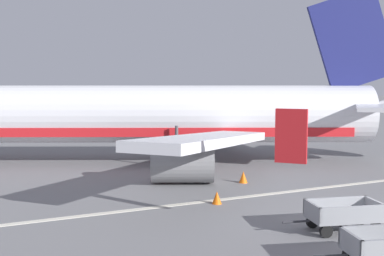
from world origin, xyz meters
name	(u,v)px	position (x,y,z in m)	size (l,w,h in m)	color
ground_plane	(362,226)	(0.00, 0.00, 0.00)	(220.00, 220.00, 0.00)	slate
apron_stripe	(273,193)	(0.00, 5.73, 0.01)	(120.00, 0.36, 0.01)	silver
airplane	(155,115)	(-1.90, 16.49, 3.05)	(35.64, 29.23, 11.34)	silver
baggage_cart_second_in_row	(343,215)	(-1.02, -0.14, 0.60)	(3.62, 1.98, 1.07)	gray
traffic_cone_near_plane	(217,198)	(-3.30, 5.17, 0.28)	(0.42, 0.42, 0.55)	orange
traffic_cone_mid_apron	(243,177)	(-0.01, 8.45, 0.30)	(0.46, 0.46, 0.60)	orange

